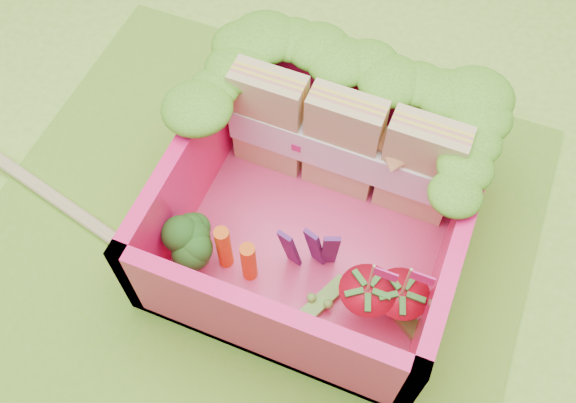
{
  "coord_description": "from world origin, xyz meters",
  "views": [
    {
      "loc": [
        0.7,
        -1.19,
        2.81
      ],
      "look_at": [
        0.14,
        0.2,
        0.28
      ],
      "focal_mm": 40.0,
      "sensor_mm": 36.0,
      "label": 1
    }
  ],
  "objects_px": {
    "bento_box": "(317,209)",
    "sandwich_stack": "(344,145)",
    "broccoli": "(192,239)",
    "strawberry_left": "(365,300)",
    "strawberry_right": "(398,304)",
    "chopsticks": "(57,199)"
  },
  "relations": [
    {
      "from": "strawberry_left",
      "to": "strawberry_right",
      "type": "xyz_separation_m",
      "value": [
        0.14,
        0.04,
        -0.0
      ]
    },
    {
      "from": "broccoli",
      "to": "strawberry_right",
      "type": "relative_size",
      "value": 0.7
    },
    {
      "from": "broccoli",
      "to": "chopsticks",
      "type": "xyz_separation_m",
      "value": [
        -0.81,
        0.04,
        -0.22
      ]
    },
    {
      "from": "sandwich_stack",
      "to": "broccoli",
      "type": "bearing_deg",
      "value": -125.38
    },
    {
      "from": "strawberry_left",
      "to": "chopsticks",
      "type": "xyz_separation_m",
      "value": [
        -1.61,
        -0.0,
        -0.16
      ]
    },
    {
      "from": "sandwich_stack",
      "to": "broccoli",
      "type": "xyz_separation_m",
      "value": [
        -0.47,
        -0.66,
        -0.11
      ]
    },
    {
      "from": "sandwich_stack",
      "to": "strawberry_right",
      "type": "relative_size",
      "value": 2.3
    },
    {
      "from": "broccoli",
      "to": "chopsticks",
      "type": "distance_m",
      "value": 0.84
    },
    {
      "from": "bento_box",
      "to": "broccoli",
      "type": "distance_m",
      "value": 0.58
    },
    {
      "from": "sandwich_stack",
      "to": "chopsticks",
      "type": "distance_m",
      "value": 1.46
    },
    {
      "from": "broccoli",
      "to": "bento_box",
      "type": "bearing_deg",
      "value": 35.77
    },
    {
      "from": "bento_box",
      "to": "broccoli",
      "type": "height_order",
      "value": "bento_box"
    },
    {
      "from": "bento_box",
      "to": "broccoli",
      "type": "xyz_separation_m",
      "value": [
        -0.47,
        -0.34,
        -0.03
      ]
    },
    {
      "from": "broccoli",
      "to": "chopsticks",
      "type": "bearing_deg",
      "value": 177.32
    },
    {
      "from": "bento_box",
      "to": "strawberry_right",
      "type": "xyz_separation_m",
      "value": [
        0.47,
        -0.26,
        -0.1
      ]
    },
    {
      "from": "bento_box",
      "to": "chopsticks",
      "type": "distance_m",
      "value": 1.33
    },
    {
      "from": "sandwich_stack",
      "to": "strawberry_left",
      "type": "height_order",
      "value": "sandwich_stack"
    },
    {
      "from": "sandwich_stack",
      "to": "broccoli",
      "type": "height_order",
      "value": "sandwich_stack"
    },
    {
      "from": "bento_box",
      "to": "sandwich_stack",
      "type": "bearing_deg",
      "value": 89.04
    },
    {
      "from": "strawberry_right",
      "to": "sandwich_stack",
      "type": "bearing_deg",
      "value": 128.66
    },
    {
      "from": "broccoli",
      "to": "strawberry_left",
      "type": "relative_size",
      "value": 0.7
    },
    {
      "from": "bento_box",
      "to": "strawberry_left",
      "type": "distance_m",
      "value": 0.46
    }
  ]
}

